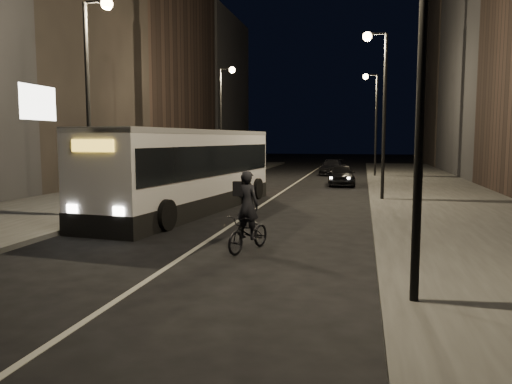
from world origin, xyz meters
The scene contains 14 objects.
ground centered at (0.00, 0.00, 0.00)m, with size 180.00×180.00×0.00m, color black.
sidewalk_right centered at (8.50, 14.00, 0.08)m, with size 7.00×70.00×0.16m, color #31312F.
sidewalk_left centered at (-8.50, 14.00, 0.08)m, with size 7.00×70.00×0.16m, color #31312F.
building_row_left centered at (-16.00, 28.50, 11.00)m, with size 8.00×61.00×22.00m, color black.
streetlight_right_near centered at (5.33, -4.00, 5.36)m, with size 1.20×0.44×8.12m.
streetlight_right_mid centered at (5.33, 12.00, 5.36)m, with size 1.20×0.44×8.12m.
streetlight_right_far centered at (5.33, 28.00, 5.36)m, with size 1.20×0.44×8.12m.
streetlight_left_near centered at (-5.33, 4.00, 5.36)m, with size 1.20×0.44×8.12m.
streetlight_left_far centered at (-5.33, 22.00, 5.36)m, with size 1.20×0.44×8.12m.
city_bus centered at (-2.72, 7.11, 1.91)m, with size 4.33×13.22×3.50m.
cyclist_on_bicycle centered at (1.55, -0.03, 0.76)m, with size 1.29×2.09×2.27m.
car_near centered at (3.23, 20.52, 0.72)m, with size 1.71×4.24×1.45m, color black.
car_mid centered at (-3.60, 21.77, 0.66)m, with size 1.40×4.00×1.32m, color #323234.
car_far centered at (2.00, 30.43, 0.66)m, with size 1.85×4.55×1.32m, color black.
Camera 1 is at (4.62, -13.35, 3.13)m, focal length 35.00 mm.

